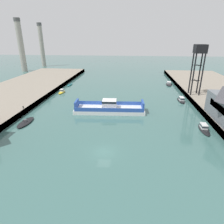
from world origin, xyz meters
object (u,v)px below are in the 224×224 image
chain_ferry (109,108)px  smokestack_distant_a (21,44)px  moored_boat_near_left (204,128)px  moored_boat_far_right (62,92)px  moored_boat_mid_left (169,84)px  moored_boat_mid_right (181,100)px  moored_boat_far_left (26,122)px  crane_tower (199,55)px  smokestack_distant_b (41,44)px  moored_boat_near_right (70,85)px

chain_ferry → smokestack_distant_a: smokestack_distant_a is taller
moored_boat_near_left → smokestack_distant_a: (-84.34, 75.40, 15.83)m
smokestack_distant_a → moored_boat_near_left: bearing=-41.8°
chain_ferry → moored_boat_far_right: 27.80m
moored_boat_mid_left → moored_boat_mid_right: bearing=-90.3°
moored_boat_mid_left → smokestack_distant_a: 90.59m
moored_boat_mid_left → moored_boat_far_left: (-43.41, -46.55, -0.21)m
chain_ferry → crane_tower: crane_tower is taller
moored_boat_mid_right → crane_tower: 15.63m
moored_boat_near_left → smokestack_distant_b: bearing=129.8°
crane_tower → moored_boat_near_left: bearing=-100.5°
moored_boat_near_right → crane_tower: (49.45, -15.07, 14.56)m
moored_boat_near_right → moored_boat_far_right: moored_boat_far_right is taller
moored_boat_near_left → moored_boat_mid_right: size_ratio=0.98×
smokestack_distant_b → moored_boat_mid_left: bearing=-32.3°
moored_boat_near_right → smokestack_distant_a: 54.96m
moored_boat_mid_left → crane_tower: crane_tower is taller
chain_ferry → moored_boat_near_left: size_ratio=3.19×
moored_boat_far_left → smokestack_distant_b: (-37.88, 98.00, 15.46)m
moored_boat_mid_right → crane_tower: (5.00, 4.14, 14.22)m
smokestack_distant_b → moored_boat_far_left: bearing=-68.9°
moored_boat_far_left → moored_boat_far_right: (-0.50, 28.67, 0.23)m
chain_ferry → smokestack_distant_b: bearing=123.5°
moored_boat_far_right → smokestack_distant_b: smokestack_distant_b is taller
moored_boat_mid_right → smokestack_distant_a: (-84.13, 53.66, 15.75)m
moored_boat_near_right → smokestack_distant_b: (-36.70, 56.72, 15.47)m
smokestack_distant_b → moored_boat_near_left: bearing=-50.2°
moored_boat_mid_left → smokestack_distant_b: bearing=147.7°
chain_ferry → smokestack_distant_a: 90.91m
moored_boat_mid_left → moored_boat_mid_right: (-0.14, -24.48, 0.13)m
smokestack_distant_a → moored_boat_mid_right: bearing=-32.5°
moored_boat_near_right → moored_boat_near_left: bearing=-42.5°
smokestack_distant_a → smokestack_distant_b: 22.48m
chain_ferry → moored_boat_near_right: bearing=124.5°
moored_boat_far_left → chain_ferry: bearing=26.6°
moored_boat_far_right → crane_tower: 50.89m
moored_boat_near_right → smokestack_distant_a: size_ratio=0.18×
moored_boat_near_right → smokestack_distant_a: (-39.68, 34.45, 16.10)m
moored_boat_near_left → moored_boat_far_left: bearing=-179.6°
chain_ferry → smokestack_distant_b: (-58.09, 87.86, 14.65)m
moored_boat_far_right → crane_tower: size_ratio=0.30×
moored_boat_near_right → moored_boat_mid_left: bearing=6.7°
crane_tower → moored_boat_near_right: bearing=163.0°
moored_boat_near_left → moored_boat_far_right: 52.32m
moored_boat_mid_left → smokestack_distant_a: bearing=160.9°
moored_boat_far_right → moored_boat_mid_left: bearing=22.2°
moored_boat_mid_left → moored_boat_mid_right: 24.48m
crane_tower → moored_boat_far_right: bearing=177.1°
moored_boat_far_left → smokestack_distant_a: size_ratio=0.23×
moored_boat_far_right → smokestack_distant_b: 80.22m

